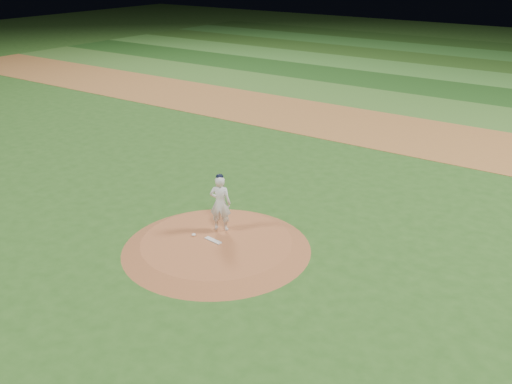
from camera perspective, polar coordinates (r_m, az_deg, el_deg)
ground at (r=16.77m, az=-3.95°, el=-5.65°), size 120.00×120.00×0.00m
infield_dirt_band at (r=28.20m, az=14.22°, el=5.76°), size 70.00×6.00×0.02m
outfield_stripe_0 at (r=33.23m, az=17.78°, el=7.94°), size 70.00×5.00×0.02m
outfield_stripe_1 at (r=37.92m, az=20.20°, el=9.39°), size 70.00×5.00×0.02m
outfield_stripe_2 at (r=42.68m, az=22.11°, el=10.51°), size 70.00×5.00×0.02m
outfield_stripe_3 at (r=47.49m, az=23.64°, el=11.40°), size 70.00×5.00×0.02m
pitchers_mound at (r=16.71m, az=-3.96°, el=-5.28°), size 5.50×5.50×0.25m
pitching_rubber at (r=16.65m, az=-4.30°, el=-4.85°), size 0.60×0.21×0.03m
rosin_bag at (r=16.98m, az=-6.25°, el=-4.27°), size 0.13×0.13×0.07m
pitcher_on_mound at (r=16.92m, az=-3.59°, el=-1.09°), size 0.75×0.64×1.80m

